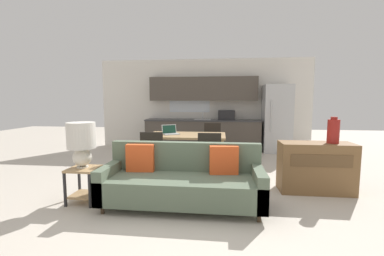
# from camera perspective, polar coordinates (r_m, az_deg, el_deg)

# --- Properties ---
(ground_plane) EXTENTS (20.00, 20.00, 0.00)m
(ground_plane) POSITION_cam_1_polar(r_m,az_deg,el_deg) (3.61, -3.01, -17.84)
(ground_plane) COLOR beige
(wall_back) EXTENTS (6.40, 0.07, 2.70)m
(wall_back) POSITION_cam_1_polar(r_m,az_deg,el_deg) (7.90, 2.51, 5.38)
(wall_back) COLOR silver
(wall_back) RESTS_ON ground_plane
(kitchen_counter) EXTENTS (3.37, 0.65, 2.15)m
(kitchen_counter) POSITION_cam_1_polar(r_m,az_deg,el_deg) (7.63, 2.48, 1.50)
(kitchen_counter) COLOR #4C443D
(kitchen_counter) RESTS_ON ground_plane
(refrigerator) EXTENTS (0.76, 0.75, 1.90)m
(refrigerator) POSITION_cam_1_polar(r_m,az_deg,el_deg) (7.65, 18.29, 2.01)
(refrigerator) COLOR #B7BABC
(refrigerator) RESTS_ON ground_plane
(dining_table) EXTENTS (1.61, 0.95, 0.76)m
(dining_table) POSITION_cam_1_polar(r_m,az_deg,el_deg) (5.37, -1.23, -2.07)
(dining_table) COLOR tan
(dining_table) RESTS_ON ground_plane
(couch) EXTENTS (2.20, 0.80, 0.86)m
(couch) POSITION_cam_1_polar(r_m,az_deg,el_deg) (3.68, -2.08, -11.73)
(couch) COLOR #3D2D1E
(couch) RESTS_ON ground_plane
(side_table) EXTENTS (0.40, 0.40, 0.51)m
(side_table) POSITION_cam_1_polar(r_m,az_deg,el_deg) (4.07, -22.87, -10.47)
(side_table) COLOR tan
(side_table) RESTS_ON ground_plane
(table_lamp) EXTENTS (0.39, 0.39, 0.65)m
(table_lamp) POSITION_cam_1_polar(r_m,az_deg,el_deg) (3.97, -23.35, -2.60)
(table_lamp) COLOR silver
(table_lamp) RESTS_ON side_table
(credenza) EXTENTS (1.12, 0.46, 0.80)m
(credenza) POSITION_cam_1_polar(r_m,az_deg,el_deg) (4.60, 25.76, -7.87)
(credenza) COLOR brown
(credenza) RESTS_ON ground_plane
(vase) EXTENTS (0.18, 0.18, 0.41)m
(vase) POSITION_cam_1_polar(r_m,az_deg,el_deg) (4.57, 28.90, -0.57)
(vase) COLOR maroon
(vase) RESTS_ON credenza
(dining_chair_near_right) EXTENTS (0.44, 0.44, 0.91)m
(dining_chair_near_right) POSITION_cam_1_polar(r_m,az_deg,el_deg) (4.56, 3.88, -5.91)
(dining_chair_near_right) COLOR black
(dining_chair_near_right) RESTS_ON ground_plane
(dining_chair_near_left) EXTENTS (0.47, 0.47, 0.91)m
(dining_chair_near_left) POSITION_cam_1_polar(r_m,az_deg,el_deg) (4.72, -8.71, -5.54)
(dining_chair_near_left) COLOR black
(dining_chair_near_left) RESTS_ON ground_plane
(dining_chair_far_right) EXTENTS (0.44, 0.44, 0.91)m
(dining_chair_far_right) POSITION_cam_1_polar(r_m,az_deg,el_deg) (6.16, 4.55, -2.73)
(dining_chair_far_right) COLOR black
(dining_chair_far_right) RESTS_ON ground_plane
(laptop) EXTENTS (0.41, 0.39, 0.20)m
(laptop) POSITION_cam_1_polar(r_m,az_deg,el_deg) (5.41, -4.86, -0.87)
(laptop) COLOR #B7BABC
(laptop) RESTS_ON dining_table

